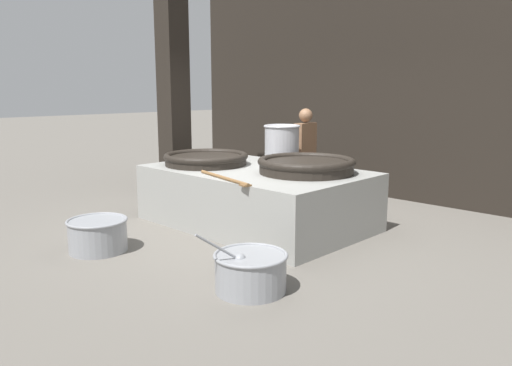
{
  "coord_description": "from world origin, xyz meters",
  "views": [
    {
      "loc": [
        4.67,
        -4.81,
        1.85
      ],
      "look_at": [
        0.0,
        0.0,
        0.58
      ],
      "focal_mm": 35.0,
      "sensor_mm": 36.0,
      "label": 1
    }
  ],
  "objects_px": {
    "giant_wok_near": "(206,159)",
    "cook": "(305,154)",
    "giant_wok_far": "(306,165)",
    "stock_pot": "(282,143)",
    "prep_bowl_vegetables": "(251,270)",
    "prep_bowl_meat": "(98,233)"
  },
  "relations": [
    {
      "from": "giant_wok_far",
      "to": "stock_pot",
      "type": "height_order",
      "value": "stock_pot"
    },
    {
      "from": "prep_bowl_vegetables",
      "to": "prep_bowl_meat",
      "type": "height_order",
      "value": "prep_bowl_vegetables"
    },
    {
      "from": "stock_pot",
      "to": "prep_bowl_meat",
      "type": "height_order",
      "value": "stock_pot"
    },
    {
      "from": "cook",
      "to": "giant_wok_near",
      "type": "bearing_deg",
      "value": 64.02
    },
    {
      "from": "stock_pot",
      "to": "prep_bowl_vegetables",
      "type": "xyz_separation_m",
      "value": [
        1.7,
        -2.36,
        -0.87
      ]
    },
    {
      "from": "cook",
      "to": "prep_bowl_meat",
      "type": "relative_size",
      "value": 2.24
    },
    {
      "from": "giant_wok_near",
      "to": "cook",
      "type": "xyz_separation_m",
      "value": [
        0.53,
        1.59,
        -0.03
      ]
    },
    {
      "from": "giant_wok_near",
      "to": "prep_bowl_meat",
      "type": "height_order",
      "value": "giant_wok_near"
    },
    {
      "from": "cook",
      "to": "prep_bowl_vegetables",
      "type": "distance_m",
      "value": 3.64
    },
    {
      "from": "giant_wok_far",
      "to": "cook",
      "type": "bearing_deg",
      "value": 129.54
    },
    {
      "from": "giant_wok_near",
      "to": "giant_wok_far",
      "type": "distance_m",
      "value": 1.55
    },
    {
      "from": "prep_bowl_vegetables",
      "to": "stock_pot",
      "type": "bearing_deg",
      "value": 125.72
    },
    {
      "from": "prep_bowl_vegetables",
      "to": "prep_bowl_meat",
      "type": "bearing_deg",
      "value": -169.04
    },
    {
      "from": "cook",
      "to": "giant_wok_far",
      "type": "bearing_deg",
      "value": 121.88
    },
    {
      "from": "giant_wok_far",
      "to": "stock_pot",
      "type": "xyz_separation_m",
      "value": [
        -0.81,
        0.44,
        0.18
      ]
    },
    {
      "from": "stock_pot",
      "to": "cook",
      "type": "relative_size",
      "value": 0.36
    },
    {
      "from": "giant_wok_near",
      "to": "giant_wok_far",
      "type": "height_order",
      "value": "giant_wok_far"
    },
    {
      "from": "prep_bowl_meat",
      "to": "prep_bowl_vegetables",
      "type": "bearing_deg",
      "value": 10.96
    },
    {
      "from": "giant_wok_far",
      "to": "cook",
      "type": "relative_size",
      "value": 0.81
    },
    {
      "from": "giant_wok_near",
      "to": "cook",
      "type": "height_order",
      "value": "cook"
    },
    {
      "from": "stock_pot",
      "to": "cook",
      "type": "distance_m",
      "value": 0.76
    },
    {
      "from": "giant_wok_far",
      "to": "stock_pot",
      "type": "relative_size",
      "value": 2.26
    }
  ]
}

